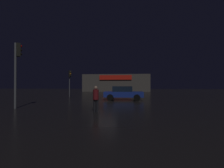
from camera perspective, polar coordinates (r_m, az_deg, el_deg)
ground_plane at (r=16.70m, az=-2.84°, el=-6.00°), size 120.00×120.00×0.00m
store_building at (r=44.85m, az=1.57°, el=0.33°), size 17.44×6.65×4.51m
traffic_signal_main at (r=13.32m, az=-30.10°, el=6.46°), size 0.42×0.42×4.56m
traffic_signal_opposite at (r=24.01m, az=-14.43°, el=2.40°), size 0.42×0.42×3.71m
car_near at (r=17.92m, az=3.93°, el=-3.11°), size 4.22×2.05×1.51m
pedestrian at (r=9.79m, az=-5.65°, el=-4.56°), size 0.35×0.35×1.57m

